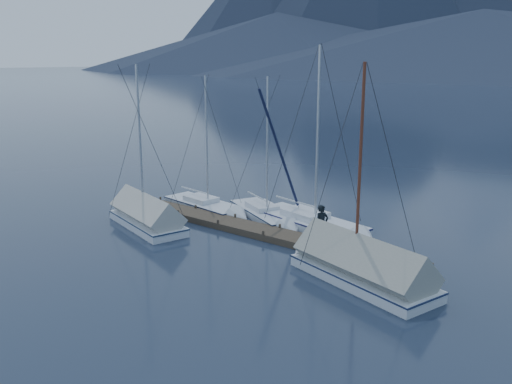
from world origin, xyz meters
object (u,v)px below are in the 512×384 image
Objects in this scene: sailboat_covered_far at (143,217)px; person at (322,225)px; sailboat_open_left at (213,209)px; sailboat_open_right at (323,228)px; sailboat_covered_near at (352,267)px; sailboat_open_mid at (271,218)px.

sailboat_covered_far reaches higher than person.
sailboat_open_left is 7.09m from sailboat_open_right.
sailboat_covered_far is at bearing 128.64° from person.
sailboat_open_left is at bearing 74.74° from sailboat_covered_far.
sailboat_covered_near is at bearing -18.77° from sailboat_open_left.
sailboat_covered_near reaches higher than sailboat_covered_far.
sailboat_open_left is 0.83× the size of sailboat_open_right.
sailboat_covered_near reaches higher than person.
person is (1.48, -2.56, 1.09)m from sailboat_open_right.
sailboat_open_left is 0.90× the size of sailboat_covered_near.
sailboat_open_right is at bearing 132.54° from sailboat_covered_near.
sailboat_open_left is 4.46m from sailboat_covered_far.
person is (4.75, -2.40, 1.12)m from sailboat_open_mid.
sailboat_open_mid reaches higher than sailboat_open_left.
sailboat_covered_far is 5.02× the size of person.
sailboat_open_right is at bearing 54.26° from person.
sailboat_open_right is 1.08× the size of sailboat_covered_near.
sailboat_open_left is 3.83m from sailboat_open_mid.
sailboat_open_mid reaches higher than person.
sailboat_open_left is 1.00× the size of sailboat_open_mid.
sailboat_covered_far is (-8.22, -5.05, 0.27)m from sailboat_open_right.
person is (8.53, -1.80, 1.12)m from sailboat_open_left.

